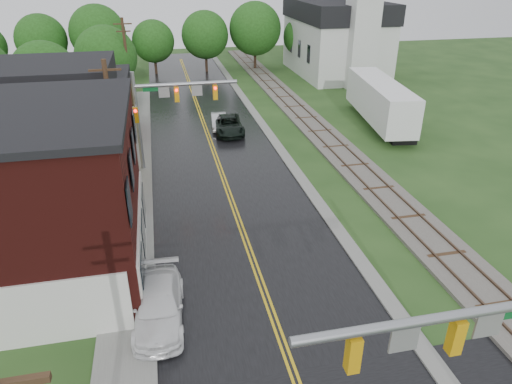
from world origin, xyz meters
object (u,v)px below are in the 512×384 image
object	(u,v)px
utility_pole_c	(127,62)
tree_left_c	(47,76)
tree_left_e	(108,58)
utility_pole_b	(114,132)
suv_dark	(228,125)
church	(340,31)
semi_trailer	(380,100)
traffic_signal_near	(478,347)
traffic_signal_far	(167,102)
sedan_silver	(219,121)
pickup_white	(159,305)

from	to	relation	value
utility_pole_c	tree_left_c	bearing A→B (deg)	-149.80
tree_left_c	tree_left_e	xyz separation A→B (m)	(5.00, 6.00, 0.30)
utility_pole_b	suv_dark	bearing A→B (deg)	53.26
church	semi_trailer	size ratio (longest dim) A/B	1.49
traffic_signal_near	utility_pole_b	bearing A→B (deg)	117.19
traffic_signal_far	tree_left_e	bearing A→B (deg)	105.89
church	sedan_silver	size ratio (longest dim) A/B	5.10
church	sedan_silver	bearing A→B (deg)	-135.28
church	semi_trailer	distance (m)	21.51
tree_left_c	traffic_signal_far	bearing A→B (deg)	-51.18
traffic_signal_far	pickup_white	size ratio (longest dim) A/B	1.45
suv_dark	traffic_signal_near	bearing A→B (deg)	-84.97
traffic_signal_near	tree_left_e	distance (m)	45.59
church	utility_pole_b	bearing A→B (deg)	-130.18
utility_pole_b	utility_pole_c	bearing A→B (deg)	90.00
utility_pole_c	pickup_white	world-z (taller)	utility_pole_c
suv_dark	tree_left_e	bearing A→B (deg)	133.55
traffic_signal_far	suv_dark	distance (m)	9.56
traffic_signal_near	suv_dark	size ratio (longest dim) A/B	1.37
traffic_signal_near	pickup_white	bearing A→B (deg)	134.41
tree_left_e	suv_dark	xyz separation A→B (m)	(10.76, -12.23, -4.07)
utility_pole_c	utility_pole_b	bearing A→B (deg)	-90.00
traffic_signal_far	tree_left_e	xyz separation A→B (m)	(-5.38, 18.90, -0.16)
traffic_signal_far	pickup_white	world-z (taller)	traffic_signal_far
tree_left_c	sedan_silver	bearing A→B (deg)	-17.31
utility_pole_c	tree_left_e	bearing A→B (deg)	137.16
semi_trailer	utility_pole_b	bearing A→B (deg)	-154.57
church	utility_pole_c	size ratio (longest dim) A/B	2.22
tree_left_c	pickup_white	distance (m)	31.04
traffic_signal_near	utility_pole_c	bearing A→B (deg)	103.74
tree_left_c	semi_trailer	distance (m)	30.79
traffic_signal_near	traffic_signal_far	bearing A→B (deg)	105.52
traffic_signal_far	utility_pole_b	world-z (taller)	utility_pole_b
traffic_signal_near	utility_pole_b	distance (m)	22.49
utility_pole_b	tree_left_e	xyz separation A→B (m)	(-2.05, 23.90, 0.09)
sedan_silver	semi_trailer	xyz separation A→B (m)	(14.79, -2.32, 1.76)
traffic_signal_near	suv_dark	distance (m)	31.99
traffic_signal_far	suv_dark	bearing A→B (deg)	51.11
suv_dark	sedan_silver	distance (m)	1.65
sedan_silver	tree_left_c	bearing A→B (deg)	167.44
utility_pole_c	tree_left_c	xyz separation A→B (m)	(-7.05, -4.10, -0.21)
church	semi_trailer	bearing A→B (deg)	-100.69
tree_left_e	sedan_silver	bearing A→B (deg)	-46.64
church	utility_pole_c	world-z (taller)	church
suv_dark	utility_pole_c	bearing A→B (deg)	132.35
church	utility_pole_c	bearing A→B (deg)	-160.03
utility_pole_c	sedan_silver	distance (m)	12.63
pickup_white	traffic_signal_near	bearing A→B (deg)	-42.00
sedan_silver	pickup_white	world-z (taller)	pickup_white
traffic_signal_near	tree_left_c	world-z (taller)	tree_left_c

